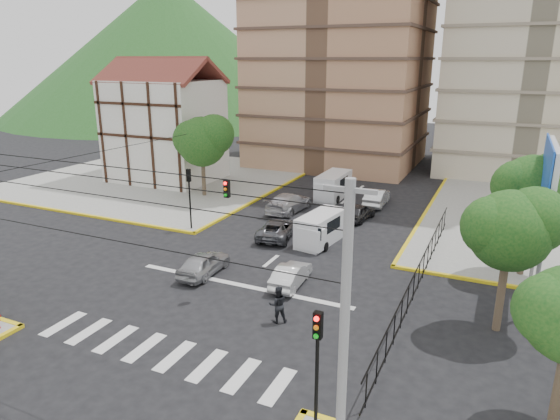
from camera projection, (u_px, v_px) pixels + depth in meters
The scene contains 24 objects.
ground at pixel (230, 294), 26.52m from camera, with size 160.00×160.00×0.00m, color black.
sidewalk_nw at pixel (160, 178), 51.88m from camera, with size 26.00×26.00×0.15m, color gray.
crosswalk_stripes at pixel (160, 352), 21.31m from camera, with size 12.00×2.40×0.01m, color silver.
stop_line at pixel (241, 285), 27.56m from camera, with size 13.00×0.40×0.01m, color silver.
tudor_building at pixel (165, 129), 49.97m from camera, with size 10.80×8.05×12.23m.
distant_hill at pixel (170, 49), 105.27m from camera, with size 70.00×70.00×28.00m, color #21551C.
park_fence at pixel (417, 291), 26.83m from camera, with size 0.10×22.50×1.66m, color black, non-canonical shape.
billboard at pixel (547, 188), 24.21m from camera, with size 0.36×6.20×8.10m.
tree_park_a at pixel (512, 227), 21.58m from camera, with size 4.41×3.60×6.83m.
tree_park_c at pixel (535, 186), 27.17m from camera, with size 4.65×3.80×7.25m.
tree_tudor at pixel (203, 139), 43.68m from camera, with size 5.39×4.40×7.43m.
traffic_light_se at pixel (317, 353), 15.72m from camera, with size 0.28×0.22×4.40m.
traffic_light_nw at pixel (189, 189), 35.51m from camera, with size 0.28×0.22×4.40m.
traffic_light_hanging at pixel (204, 196), 23.03m from camera, with size 18.00×9.12×0.92m.
utility_pole_se at pixel (344, 333), 13.71m from camera, with size 1.40×0.28×9.00m.
van_right_lane at pixel (320, 230), 33.51m from camera, with size 2.35×4.72×2.04m.
van_left_lane at pixel (332, 187), 44.37m from camera, with size 2.09×4.95×2.22m.
car_silver_front_left at pixel (204, 263), 28.78m from camera, with size 1.61×4.00×1.36m, color #A2A3A7.
car_white_front_right at pixel (291, 275), 27.43m from camera, with size 1.30×3.72×1.23m, color silver.
car_grey_mid_left at pixel (278, 228), 34.78m from camera, with size 2.15×4.67×1.30m, color #515258.
car_silver_rear_left at pixel (289, 202), 40.64m from camera, with size 2.14×5.26×1.53m, color #B2B1B6.
car_darkgrey_mid_right at pixel (359, 212), 38.54m from camera, with size 1.54×3.82×1.30m, color #262528.
car_white_rear_right at pixel (377, 197), 42.41m from camera, with size 1.52×4.35×1.43m, color silver.
pedestrian_crosswalk at pixel (278, 304), 23.48m from camera, with size 0.89×0.69×1.83m, color black.
Camera 1 is at (12.47, -20.76, 12.01)m, focal length 32.00 mm.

